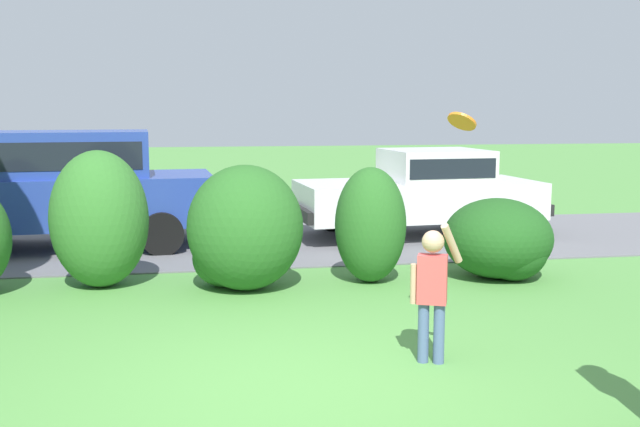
# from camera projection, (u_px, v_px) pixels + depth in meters

# --- Properties ---
(ground_plane) EXTENTS (80.00, 80.00, 0.00)m
(ground_plane) POSITION_uv_depth(u_px,v_px,m) (288.00, 387.00, 6.13)
(ground_plane) COLOR #518E42
(driveway_strip) EXTENTS (28.00, 4.40, 0.02)m
(driveway_strip) POSITION_uv_depth(u_px,v_px,m) (238.00, 243.00, 12.70)
(driveway_strip) COLOR slate
(driveway_strip) RESTS_ON ground
(shrub_centre_left) EXTENTS (1.24, 1.15, 1.76)m
(shrub_centre_left) POSITION_uv_depth(u_px,v_px,m) (99.00, 219.00, 9.48)
(shrub_centre_left) COLOR #33702B
(shrub_centre_left) RESTS_ON ground
(shrub_centre) EXTENTS (1.46, 1.32, 1.59)m
(shrub_centre) POSITION_uv_depth(u_px,v_px,m) (242.00, 232.00, 9.37)
(shrub_centre) COLOR #286023
(shrub_centre) RESTS_ON ground
(shrub_centre_right) EXTENTS (0.94, 0.94, 1.52)m
(shrub_centre_right) POSITION_uv_depth(u_px,v_px,m) (370.00, 225.00, 9.77)
(shrub_centre_right) COLOR #286023
(shrub_centre_right) RESTS_ON ground
(shrub_far_end) EXTENTS (1.47, 1.46, 1.08)m
(shrub_far_end) POSITION_uv_depth(u_px,v_px,m) (501.00, 241.00, 10.02)
(shrub_far_end) COLOR #1E511C
(shrub_far_end) RESTS_ON ground
(parked_sedan) EXTENTS (4.51, 2.31, 1.56)m
(parked_sedan) POSITION_uv_depth(u_px,v_px,m) (423.00, 190.00, 13.24)
(parked_sedan) COLOR white
(parked_sedan) RESTS_ON ground
(parked_suv) EXTENTS (4.81, 2.33, 1.92)m
(parked_suv) POSITION_uv_depth(u_px,v_px,m) (71.00, 183.00, 12.08)
(parked_suv) COLOR #28429E
(parked_suv) RESTS_ON ground
(child_thrower) EXTENTS (0.48, 0.25, 1.29)m
(child_thrower) POSITION_uv_depth(u_px,v_px,m) (432.00, 285.00, 6.63)
(child_thrower) COLOR #4C608C
(child_thrower) RESTS_ON ground
(frisbee) EXTENTS (0.30, 0.27, 0.24)m
(frisbee) POSITION_uv_depth(u_px,v_px,m) (462.00, 121.00, 6.98)
(frisbee) COLOR orange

